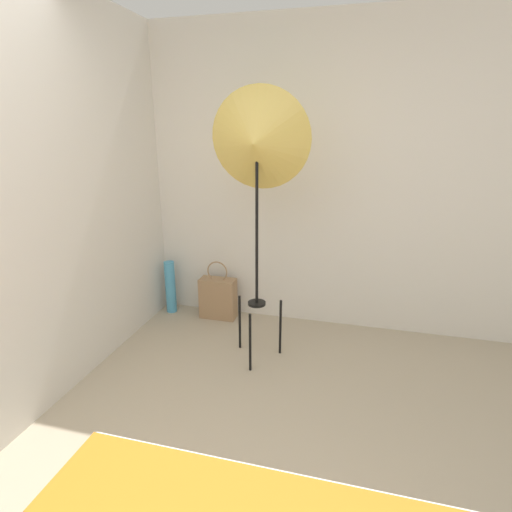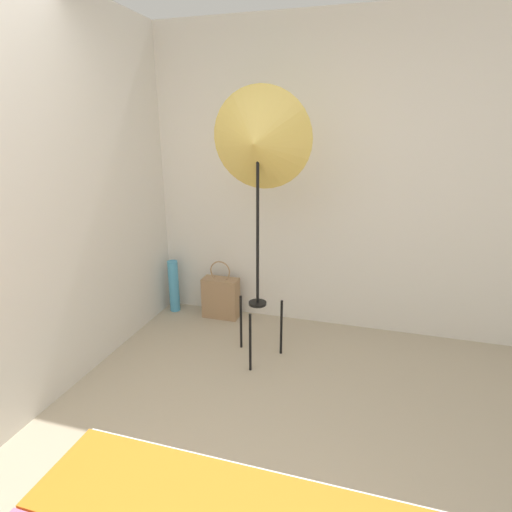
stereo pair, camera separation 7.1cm
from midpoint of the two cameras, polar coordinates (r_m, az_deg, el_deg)
The scene contains 5 objects.
wall_back at distance 3.53m, azimuth 5.58°, elevation 10.73°, with size 8.00×0.05×2.60m.
wall_side_left at distance 2.83m, azimuth -26.43°, elevation 7.25°, with size 0.05×8.00×2.60m.
photo_umbrella at distance 2.78m, azimuth 1.01°, elevation 15.76°, with size 0.71×0.36×2.01m.
tote_bag at distance 3.81m, azimuth -4.51°, elevation -5.90°, with size 0.34×0.15×0.56m.
paper_roll at distance 3.99m, azimuth -11.15°, elevation -4.24°, with size 0.10×0.10×0.51m.
Camera 2 is at (0.69, -1.04, 1.73)m, focal length 28.00 mm.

